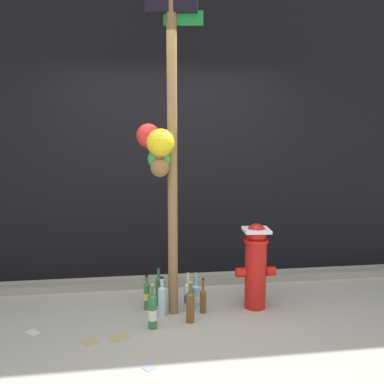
# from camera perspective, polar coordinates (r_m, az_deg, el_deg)

# --- Properties ---
(ground_plane) EXTENTS (14.00, 14.00, 0.00)m
(ground_plane) POSITION_cam_1_polar(r_m,az_deg,el_deg) (3.24, -0.90, -21.21)
(ground_plane) COLOR #ADA899
(building_wall) EXTENTS (10.00, 0.20, 3.92)m
(building_wall) POSITION_cam_1_polar(r_m,az_deg,el_deg) (4.52, -3.52, 12.38)
(building_wall) COLOR black
(building_wall) RESTS_ON ground_plane
(curb_strip) EXTENTS (8.00, 0.12, 0.08)m
(curb_strip) POSITION_cam_1_polar(r_m,az_deg,el_deg) (4.28, -2.82, -13.44)
(curb_strip) COLOR gray
(curb_strip) RESTS_ON ground_plane
(memorial_post) EXTENTS (0.58, 0.33, 3.00)m
(memorial_post) POSITION_cam_1_polar(r_m,az_deg,el_deg) (3.32, -4.20, 10.26)
(memorial_post) COLOR olive
(memorial_post) RESTS_ON ground_plane
(fire_hydrant) EXTENTS (0.38, 0.26, 0.81)m
(fire_hydrant) POSITION_cam_1_polar(r_m,az_deg,el_deg) (3.68, 9.58, -10.62)
(fire_hydrant) COLOR red
(fire_hydrant) RESTS_ON ground_plane
(bottle_0) EXTENTS (0.08, 0.08, 0.39)m
(bottle_0) POSITION_cam_1_polar(r_m,az_deg,el_deg) (3.35, -5.97, -17.43)
(bottle_0) COLOR #337038
(bottle_0) RESTS_ON ground_plane
(bottle_1) EXTENTS (0.06, 0.06, 0.33)m
(bottle_1) POSITION_cam_1_polar(r_m,az_deg,el_deg) (3.70, -6.83, -15.21)
(bottle_1) COLOR #337038
(bottle_1) RESTS_ON ground_plane
(bottle_2) EXTENTS (0.08, 0.08, 0.33)m
(bottle_2) POSITION_cam_1_polar(r_m,az_deg,el_deg) (3.75, 0.57, -15.23)
(bottle_2) COLOR #93CCE0
(bottle_2) RESTS_ON ground_plane
(bottle_3) EXTENTS (0.07, 0.07, 0.37)m
(bottle_3) POSITION_cam_1_polar(r_m,az_deg,el_deg) (3.44, -0.27, -16.74)
(bottle_3) COLOR brown
(bottle_3) RESTS_ON ground_plane
(bottle_4) EXTENTS (0.07, 0.07, 0.38)m
(bottle_4) POSITION_cam_1_polar(r_m,az_deg,el_deg) (3.78, -5.03, -14.43)
(bottle_4) COLOR #337038
(bottle_4) RESTS_ON ground_plane
(bottle_5) EXTENTS (0.07, 0.07, 0.36)m
(bottle_5) POSITION_cam_1_polar(r_m,az_deg,el_deg) (3.56, -4.56, -15.88)
(bottle_5) COLOR #B2DBEA
(bottle_5) RESTS_ON ground_plane
(bottle_6) EXTENTS (0.06, 0.06, 0.33)m
(bottle_6) POSITION_cam_1_polar(r_m,az_deg,el_deg) (3.62, 1.68, -15.93)
(bottle_6) COLOR brown
(bottle_6) RESTS_ON ground_plane
(bottle_7) EXTENTS (0.07, 0.07, 0.37)m
(bottle_7) POSITION_cam_1_polar(r_m,az_deg,el_deg) (3.64, -0.61, -15.47)
(bottle_7) COLOR #B2DBEA
(bottle_7) RESTS_ON ground_plane
(litter_0) EXTENTS (0.10, 0.10, 0.01)m
(litter_0) POSITION_cam_1_polar(r_m,az_deg,el_deg) (2.91, -6.51, -24.82)
(litter_0) COLOR #8C99B2
(litter_0) RESTS_ON ground_plane
(litter_1) EXTENTS (0.16, 0.16, 0.01)m
(litter_1) POSITION_cam_1_polar(r_m,az_deg,el_deg) (3.30, -15.29, -20.90)
(litter_1) COLOR tan
(litter_1) RESTS_ON ground_plane
(litter_2) EXTENTS (0.18, 0.16, 0.01)m
(litter_2) POSITION_cam_1_polar(r_m,az_deg,el_deg) (3.30, -10.94, -20.74)
(litter_2) COLOR tan
(litter_2) RESTS_ON ground_plane
(litter_3) EXTENTS (0.14, 0.13, 0.01)m
(litter_3) POSITION_cam_1_polar(r_m,az_deg,el_deg) (3.58, -22.83, -18.92)
(litter_3) COLOR silver
(litter_3) RESTS_ON ground_plane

